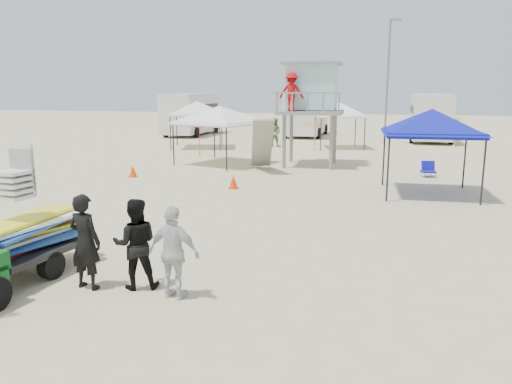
% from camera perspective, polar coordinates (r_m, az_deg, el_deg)
% --- Properties ---
extents(ground, '(140.00, 140.00, 0.00)m').
position_cam_1_polar(ground, '(8.78, -8.39, -12.01)').
color(ground, beige).
rests_on(ground, ground).
extents(surf_trailer, '(1.58, 2.61, 2.23)m').
position_cam_1_polar(surf_trailer, '(10.47, -24.99, -3.83)').
color(surf_trailer, black).
rests_on(surf_trailer, ground).
extents(man_left, '(0.69, 0.51, 1.73)m').
position_cam_1_polar(man_left, '(9.36, -18.95, -5.39)').
color(man_left, black).
rests_on(man_left, ground).
extents(man_mid, '(0.98, 0.90, 1.64)m').
position_cam_1_polar(man_mid, '(9.15, -13.60, -5.77)').
color(man_mid, black).
rests_on(man_mid, ground).
extents(man_right, '(0.99, 0.52, 1.61)m').
position_cam_1_polar(man_right, '(8.57, -9.35, -6.87)').
color(man_right, silver).
rests_on(man_right, ground).
extents(lifeguard_tower, '(3.02, 3.02, 4.65)m').
position_cam_1_polar(lifeguard_tower, '(23.69, 6.17, 11.40)').
color(lifeguard_tower, gray).
rests_on(lifeguard_tower, ground).
extents(canopy_blue, '(3.16, 3.16, 3.30)m').
position_cam_1_polar(canopy_blue, '(17.74, 19.50, 8.49)').
color(canopy_blue, black).
rests_on(canopy_blue, ground).
extents(canopy_white_a, '(4.15, 4.15, 3.18)m').
position_cam_1_polar(canopy_white_a, '(23.97, -4.21, 9.45)').
color(canopy_white_a, black).
rests_on(canopy_white_a, ground).
extents(canopy_white_b, '(3.81, 3.81, 3.27)m').
position_cam_1_polar(canopy_white_b, '(31.14, -6.79, 10.04)').
color(canopy_white_b, black).
rests_on(canopy_white_b, ground).
extents(canopy_white_c, '(3.40, 3.40, 3.19)m').
position_cam_1_polar(canopy_white_c, '(31.25, 9.55, 9.80)').
color(canopy_white_c, black).
rests_on(canopy_white_c, ground).
extents(umbrella_a, '(2.45, 2.49, 1.96)m').
position_cam_1_polar(umbrella_a, '(26.92, -6.52, 6.10)').
color(umbrella_a, red).
rests_on(umbrella_a, ground).
extents(umbrella_b, '(2.06, 2.09, 1.74)m').
position_cam_1_polar(umbrella_b, '(29.75, 6.73, 6.39)').
color(umbrella_b, '#FFAB16').
rests_on(umbrella_b, ground).
extents(cone_near, '(0.34, 0.34, 0.50)m').
position_cam_1_polar(cone_near, '(21.10, -13.91, 2.35)').
color(cone_near, '#F73F07').
rests_on(cone_near, ground).
extents(cone_far, '(0.34, 0.34, 0.50)m').
position_cam_1_polar(cone_far, '(18.03, -2.61, 1.17)').
color(cone_far, '#F43907').
rests_on(cone_far, ground).
extents(beach_chair_a, '(0.73, 0.84, 0.64)m').
position_cam_1_polar(beach_chair_a, '(25.46, 0.56, 4.36)').
color(beach_chair_a, '#0F2CAB').
rests_on(beach_chair_a, ground).
extents(beach_chair_b, '(0.66, 0.71, 0.64)m').
position_cam_1_polar(beach_chair_b, '(21.76, 19.07, 2.50)').
color(beach_chair_b, '#100FAA').
rests_on(beach_chair_b, ground).
extents(rv_far_left, '(2.64, 6.80, 3.25)m').
position_cam_1_polar(rv_far_left, '(40.40, -7.42, 9.03)').
color(rv_far_left, silver).
rests_on(rv_far_left, ground).
extents(rv_mid_left, '(2.65, 6.50, 3.25)m').
position_cam_1_polar(rv_mid_left, '(39.40, 5.80, 9.00)').
color(rv_mid_left, silver).
rests_on(rv_mid_left, ground).
extents(rv_mid_right, '(2.64, 7.00, 3.25)m').
position_cam_1_polar(rv_mid_right, '(37.50, 19.27, 8.30)').
color(rv_mid_right, silver).
rests_on(rv_mid_right, ground).
extents(light_pole_left, '(0.14, 0.14, 8.00)m').
position_cam_1_polar(light_pole_left, '(34.38, 14.78, 12.00)').
color(light_pole_left, slate).
rests_on(light_pole_left, ground).
extents(distant_beachgoers, '(11.94, 3.98, 1.83)m').
position_cam_1_polar(distant_beachgoers, '(32.21, 9.04, 6.78)').
color(distant_beachgoers, '#BACE4D').
rests_on(distant_beachgoers, ground).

